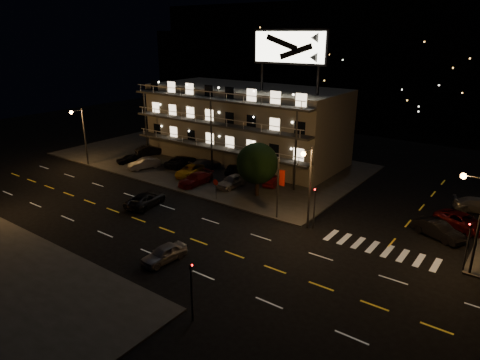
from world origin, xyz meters
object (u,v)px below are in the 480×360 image
Objects in this scene: lot_car_2 at (190,171)px; road_car_west at (146,199)px; side_car_0 at (438,230)px; tree at (257,165)px; road_car_east at (164,254)px; lot_car_4 at (232,181)px; lot_car_7 at (206,164)px.

lot_car_2 reaches higher than road_car_west.
road_car_west is (-27.13, -10.56, -0.06)m from side_car_0.
tree is 16.98m from road_car_east.
lot_car_2 is at bearing -83.94° from road_car_west.
tree is 1.31× the size of side_car_0.
side_car_0 is (22.93, 0.65, -0.13)m from lot_car_4.
lot_car_2 is at bearing 114.75° from side_car_0.
road_car_east is at bearing 160.06° from side_car_0.
lot_car_7 is (-7.25, 3.54, -0.08)m from lot_car_4.
lot_car_7 is at bearing 159.84° from tree.
road_car_east is (13.23, -20.63, -0.14)m from lot_car_7.
lot_car_4 is 8.06m from lot_car_7.
side_car_0 is (29.96, 0.53, -0.05)m from lot_car_2.
tree is at bearing 103.43° from road_car_east.
lot_car_2 is 1.10× the size of lot_car_4.
tree is at bearing -2.79° from lot_car_4.
lot_car_7 reaches higher than road_car_east.
tree reaches higher than lot_car_4.
road_car_east is at bearing 135.07° from road_car_west.
lot_car_7 is 0.99× the size of side_car_0.
road_car_west is (2.83, -10.03, -0.11)m from lot_car_2.
lot_car_2 is 29.96m from side_car_0.
road_car_east is (5.98, -17.10, -0.22)m from lot_car_4.
tree is at bearing -16.24° from lot_car_2.
tree reaches higher than road_car_east.
road_car_west is at bearing 135.01° from side_car_0.
lot_car_7 is at bearing 80.85° from lot_car_2.
tree is at bearing 117.30° from side_car_0.
lot_car_7 is 13.79m from road_car_west.
tree is 4.84m from lot_car_4.
side_car_0 reaches higher than lot_car_2.
road_car_east is at bearing 135.27° from lot_car_7.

